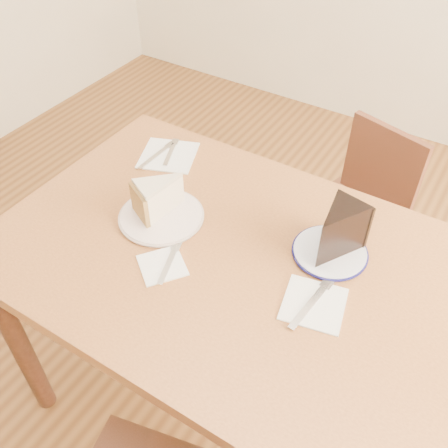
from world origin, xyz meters
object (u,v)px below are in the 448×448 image
(table, at_px, (231,280))
(plate_cream, at_px, (161,216))
(plate_navy, at_px, (330,252))
(chocolate_cake, at_px, (335,235))
(carrot_cake, at_px, (163,197))
(chair_far, at_px, (355,213))

(table, xyz_separation_m, plate_cream, (-0.23, 0.01, 0.10))
(plate_cream, xyz_separation_m, plate_navy, (0.43, 0.12, 0.00))
(plate_cream, bearing_deg, chocolate_cake, 14.42)
(plate_navy, height_order, carrot_cake, carrot_cake)
(carrot_cake, bearing_deg, chair_far, 89.16)
(chocolate_cake, bearing_deg, carrot_cake, 22.13)
(chair_far, xyz_separation_m, plate_cream, (-0.34, -0.69, 0.35))
(chair_far, bearing_deg, chocolate_cake, 115.39)
(table, bearing_deg, plate_cream, 176.56)
(carrot_cake, bearing_deg, table, 18.08)
(table, height_order, chair_far, table)
(chair_far, relative_size, chocolate_cake, 5.27)
(table, relative_size, chocolate_cake, 8.75)
(table, height_order, plate_cream, plate_cream)
(plate_navy, relative_size, chocolate_cake, 1.31)
(carrot_cake, relative_size, chocolate_cake, 0.91)
(table, relative_size, plate_navy, 6.69)
(chocolate_cake, bearing_deg, plate_navy, -33.45)
(table, xyz_separation_m, chair_far, (0.12, 0.70, -0.25))
(plate_navy, bearing_deg, carrot_cake, -168.02)
(chair_far, relative_size, carrot_cake, 5.82)
(chair_far, xyz_separation_m, chocolate_cake, (0.09, -0.58, 0.42))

